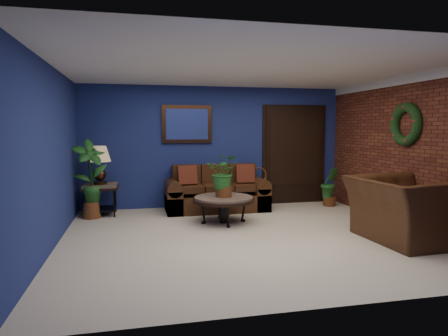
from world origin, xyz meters
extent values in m
plane|color=beige|center=(0.00, 0.00, 0.00)|extent=(5.50, 5.50, 0.00)
cube|color=navy|center=(0.00, 2.50, 1.25)|extent=(5.50, 0.04, 2.50)
cube|color=navy|center=(-2.75, 0.00, 1.25)|extent=(0.04, 5.00, 2.50)
cube|color=brown|center=(2.75, 0.00, 1.25)|extent=(0.04, 5.00, 2.50)
cube|color=white|center=(0.00, 0.00, 2.50)|extent=(5.50, 5.00, 0.02)
cube|color=white|center=(2.72, 0.00, 2.43)|extent=(0.03, 5.00, 0.14)
cube|color=#3B2313|center=(-0.60, 2.46, 1.72)|extent=(1.02, 0.06, 0.77)
cube|color=black|center=(1.75, 2.47, 1.05)|extent=(1.44, 0.06, 2.18)
torus|color=black|center=(2.69, 0.05, 1.70)|extent=(0.16, 0.72, 0.72)
cube|color=#402212|center=(-0.08, 2.00, 0.16)|extent=(2.02, 0.87, 0.33)
cube|color=#402212|center=(-0.08, 2.32, 0.47)|extent=(1.72, 0.24, 0.82)
cube|color=#402212|center=(-0.65, 1.95, 0.47)|extent=(0.56, 0.60, 0.13)
cube|color=#402212|center=(-0.08, 1.95, 0.47)|extent=(0.56, 0.60, 0.13)
cube|color=#402212|center=(0.50, 1.95, 0.47)|extent=(0.56, 0.60, 0.13)
cube|color=#402212|center=(-0.94, 2.00, 0.23)|extent=(0.29, 0.87, 0.46)
cube|color=#402212|center=(0.79, 2.00, 0.23)|extent=(0.29, 0.87, 0.46)
cube|color=maroon|center=(-0.66, 1.98, 0.72)|extent=(0.37, 0.11, 0.37)
cube|color=maroon|center=(0.51, 1.98, 0.72)|extent=(0.37, 0.11, 0.37)
cylinder|color=#4A4541|center=(-0.17, 0.94, 0.43)|extent=(1.01, 1.01, 0.05)
cylinder|color=black|center=(-0.17, 0.94, 0.40)|extent=(1.07, 1.07, 0.05)
cylinder|color=black|center=(-0.17, 0.94, 0.20)|extent=(0.14, 0.14, 0.41)
cube|color=#4A4541|center=(-2.30, 2.05, 0.56)|extent=(0.61, 0.61, 0.05)
cube|color=black|center=(-2.30, 2.05, 0.52)|extent=(0.65, 0.65, 0.04)
cube|color=black|center=(-2.30, 2.05, 0.12)|extent=(0.55, 0.55, 0.03)
cylinder|color=black|center=(-2.56, 1.79, 0.28)|extent=(0.03, 0.03, 0.56)
cylinder|color=black|center=(-2.04, 1.79, 0.28)|extent=(0.03, 0.03, 0.56)
cylinder|color=black|center=(-2.56, 2.31, 0.28)|extent=(0.03, 0.03, 0.56)
cylinder|color=black|center=(-2.04, 2.31, 0.28)|extent=(0.03, 0.03, 0.56)
cylinder|color=#3B2313|center=(-2.30, 2.05, 0.62)|extent=(0.25, 0.25, 0.05)
sphere|color=#3B2313|center=(-2.30, 2.05, 0.74)|extent=(0.23, 0.23, 0.23)
cylinder|color=#3B2313|center=(-2.30, 2.05, 0.93)|extent=(0.03, 0.03, 0.29)
cone|color=tan|center=(-2.30, 2.05, 1.14)|extent=(0.42, 0.42, 0.29)
cube|color=brown|center=(0.86, 2.05, 0.39)|extent=(0.37, 0.37, 0.04)
torus|color=brown|center=(0.87, 2.21, 0.66)|extent=(0.33, 0.05, 0.33)
cylinder|color=brown|center=(0.70, 1.91, 0.19)|extent=(0.03, 0.03, 0.37)
cylinder|color=brown|center=(1.00, 1.89, 0.19)|extent=(0.03, 0.03, 0.37)
cylinder|color=brown|center=(0.72, 2.21, 0.19)|extent=(0.03, 0.03, 0.37)
cylinder|color=brown|center=(1.02, 2.19, 0.19)|extent=(0.03, 0.03, 0.37)
imported|color=#402212|center=(2.15, -0.72, 0.46)|extent=(1.31, 1.48, 0.92)
cylinder|color=brown|center=(-0.17, 0.94, 0.55)|extent=(0.28, 0.28, 0.18)
imported|color=#174C1D|center=(-0.17, 0.94, 0.89)|extent=(0.67, 0.63, 0.60)
cylinder|color=brown|center=(2.35, 1.95, 0.10)|extent=(0.26, 0.26, 0.20)
imported|color=#174C1D|center=(2.35, 1.95, 0.49)|extent=(0.41, 0.35, 0.68)
cylinder|color=brown|center=(-2.45, 1.84, 0.15)|extent=(0.34, 0.34, 0.30)
imported|color=#174C1D|center=(-2.45, 1.84, 0.85)|extent=(0.74, 0.62, 1.20)
camera|label=1|loc=(-1.63, -5.71, 1.63)|focal=32.00mm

